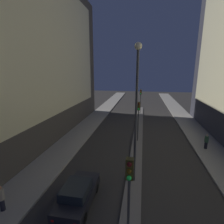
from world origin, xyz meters
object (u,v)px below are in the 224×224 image
at_px(traffic_light_mid, 138,113).
at_px(pedestrian_on_left_sidewalk, 1,198).
at_px(pedestrian_on_right_sidewalk, 206,141).
at_px(traffic_light_near, 129,185).
at_px(traffic_light_far, 141,96).
at_px(street_lamp, 136,99).
at_px(car_left_lane, 78,194).

distance_m(traffic_light_mid, pedestrian_on_left_sidewalk, 14.06).
bearing_deg(pedestrian_on_right_sidewalk, pedestrian_on_left_sidewalk, -142.81).
xyz_separation_m(traffic_light_near, traffic_light_far, (0.00, 25.76, 0.00)).
bearing_deg(traffic_light_near, traffic_light_mid, 90.00).
distance_m(traffic_light_near, pedestrian_on_right_sidewalk, 13.98).
height_order(traffic_light_near, traffic_light_far, same).
relative_size(traffic_light_near, street_lamp, 0.47).
distance_m(traffic_light_far, street_lamp, 20.77).
bearing_deg(traffic_light_mid, traffic_light_near, -90.00).
bearing_deg(pedestrian_on_left_sidewalk, traffic_light_far, 73.60).
height_order(traffic_light_near, street_lamp, street_lamp).
xyz_separation_m(traffic_light_mid, car_left_lane, (-3.21, -10.48, -2.67)).
distance_m(street_lamp, car_left_lane, 6.93).
bearing_deg(street_lamp, car_left_lane, -137.85).
xyz_separation_m(street_lamp, pedestrian_on_left_sidewalk, (-7.29, -4.19, -5.22)).
distance_m(traffic_light_mid, traffic_light_far, 13.01).
distance_m(car_left_lane, pedestrian_on_left_sidewalk, 4.29).
bearing_deg(traffic_light_far, street_lamp, -90.00).
xyz_separation_m(traffic_light_far, street_lamp, (0.00, -20.59, 2.75)).
bearing_deg(traffic_light_far, pedestrian_on_right_sidewalk, -63.28).
xyz_separation_m(traffic_light_near, pedestrian_on_left_sidewalk, (-7.29, 0.98, -2.47)).
bearing_deg(traffic_light_near, street_lamp, 90.00).
relative_size(traffic_light_far, street_lamp, 0.47).
height_order(traffic_light_near, car_left_lane, traffic_light_near).
bearing_deg(traffic_light_near, pedestrian_on_right_sidewalk, 59.37).
xyz_separation_m(traffic_light_near, pedestrian_on_right_sidewalk, (7.01, 11.83, -2.49)).
distance_m(traffic_light_near, car_left_lane, 4.75).
relative_size(traffic_light_mid, pedestrian_on_left_sidewalk, 2.87).
height_order(traffic_light_near, pedestrian_on_left_sidewalk, traffic_light_near).
xyz_separation_m(traffic_light_mid, pedestrian_on_right_sidewalk, (7.01, -0.92, -2.49)).
relative_size(traffic_light_near, pedestrian_on_right_sidewalk, 2.93).
distance_m(street_lamp, pedestrian_on_right_sidewalk, 11.00).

